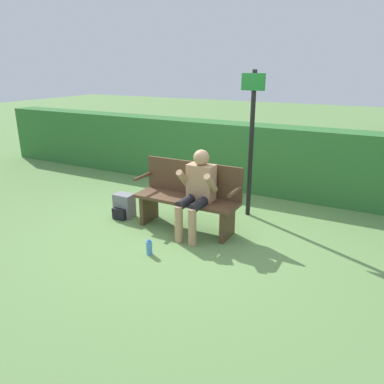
{
  "coord_description": "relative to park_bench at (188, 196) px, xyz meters",
  "views": [
    {
      "loc": [
        2.45,
        -4.37,
        2.27
      ],
      "look_at": [
        0.15,
        -0.1,
        0.63
      ],
      "focal_mm": 35.0,
      "sensor_mm": 36.0,
      "label": 1
    }
  ],
  "objects": [
    {
      "name": "person_seated",
      "position": [
        0.22,
        -0.14,
        0.19
      ],
      "size": [
        0.5,
        0.62,
        1.19
      ],
      "color": "tan",
      "rests_on": "ground"
    },
    {
      "name": "backpack",
      "position": [
        -1.08,
        -0.13,
        -0.31
      ],
      "size": [
        0.29,
        0.28,
        0.38
      ],
      "color": "slate",
      "rests_on": "ground"
    },
    {
      "name": "signpost",
      "position": [
        0.59,
        0.89,
        0.77
      ],
      "size": [
        0.35,
        0.09,
        2.22
      ],
      "color": "black",
      "rests_on": "ground"
    },
    {
      "name": "ground_plane",
      "position": [
        0.0,
        -0.07,
        -0.48
      ],
      "size": [
        40.0,
        40.0,
        0.0
      ],
      "primitive_type": "plane",
      "color": "#668E4C"
    },
    {
      "name": "water_bottle",
      "position": [
        -0.03,
        -0.96,
        -0.39
      ],
      "size": [
        0.08,
        0.08,
        0.2
      ],
      "color": "#4C8CCC",
      "rests_on": "ground"
    },
    {
      "name": "park_bench",
      "position": [
        0.0,
        0.0,
        0.0
      ],
      "size": [
        1.53,
        0.46,
        0.97
      ],
      "color": "#513823",
      "rests_on": "ground"
    },
    {
      "name": "hedge_back",
      "position": [
        0.0,
        2.13,
        0.14
      ],
      "size": [
        12.0,
        0.55,
        1.25
      ],
      "color": "#337033",
      "rests_on": "ground"
    }
  ]
}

